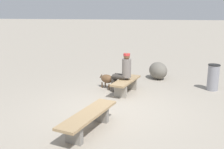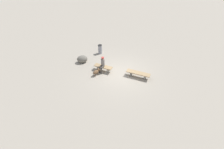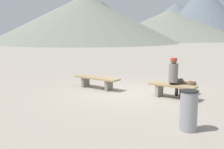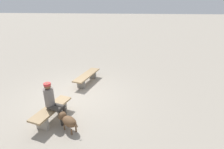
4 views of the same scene
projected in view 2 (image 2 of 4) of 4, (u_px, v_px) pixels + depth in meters
ground at (121, 74)px, 14.01m from camera, size 210.00×210.00×0.06m
bench_left at (138, 74)px, 13.43m from camera, size 1.91×0.73×0.43m
bench_right at (103, 67)px, 14.13m from camera, size 1.57×0.67×0.45m
seated_person at (102, 64)px, 13.82m from camera, size 0.38×0.65×1.29m
dog at (97, 71)px, 13.66m from camera, size 0.51×0.73×0.51m
trash_bin at (100, 49)px, 16.37m from camera, size 0.39×0.39×0.88m
boulder at (82, 59)px, 15.16m from camera, size 1.11×1.01×0.66m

